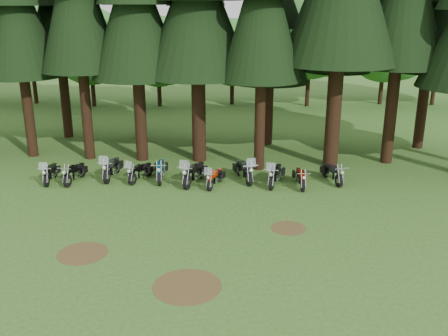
{
  "coord_description": "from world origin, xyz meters",
  "views": [
    {
      "loc": [
        2.86,
        -17.69,
        8.44
      ],
      "look_at": [
        1.7,
        5.0,
        1.0
      ],
      "focal_mm": 40.0,
      "sensor_mm": 36.0,
      "label": 1
    }
  ],
  "objects": [
    {
      "name": "decid_5",
      "position": [
        8.29,
        25.71,
        6.23
      ],
      "size": [
        8.45,
        8.21,
        10.56
      ],
      "color": "black",
      "rests_on": "ground"
    },
    {
      "name": "decid_2",
      "position": [
        -10.43,
        24.78,
        4.95
      ],
      "size": [
        6.72,
        6.53,
        8.4
      ],
      "color": "black",
      "rests_on": "ground"
    },
    {
      "name": "motorcycle_3",
      "position": [
        -2.56,
        5.8,
        0.44
      ],
      "size": [
        1.01,
        2.02,
        1.31
      ],
      "rotation": [
        0.0,
        0.0,
        -0.38
      ],
      "color": "black",
      "rests_on": "ground"
    },
    {
      "name": "decid_1",
      "position": [
        -15.99,
        25.76,
        5.83
      ],
      "size": [
        7.91,
        7.69,
        9.88
      ],
      "color": "black",
      "rests_on": "ground"
    },
    {
      "name": "motorcycle_1",
      "position": [
        -5.78,
        5.44,
        0.44
      ],
      "size": [
        0.45,
        2.14,
        0.87
      ],
      "rotation": [
        0.0,
        0.0,
        -0.15
      ],
      "color": "black",
      "rests_on": "ground"
    },
    {
      "name": "ground",
      "position": [
        0.0,
        0.0,
        0.0
      ],
      "size": [
        120.0,
        120.0,
        0.0
      ],
      "primitive_type": "plane",
      "color": "#315D1E",
      "rests_on": "ground"
    },
    {
      "name": "motorcycle_5",
      "position": [
        0.19,
        5.48,
        0.52
      ],
      "size": [
        1.02,
        2.44,
        1.56
      ],
      "rotation": [
        0.0,
        0.0,
        -0.3
      ],
      "color": "black",
      "rests_on": "ground"
    },
    {
      "name": "motorcycle_7",
      "position": [
        2.66,
        6.07,
        0.5
      ],
      "size": [
        1.03,
        2.35,
        1.5
      ],
      "rotation": [
        0.0,
        0.0,
        0.32
      ],
      "color": "black",
      "rests_on": "ground"
    },
    {
      "name": "motorcycle_8",
      "position": [
        4.19,
        5.55,
        0.49
      ],
      "size": [
        0.87,
        2.31,
        1.46
      ],
      "rotation": [
        0.0,
        0.0,
        -0.26
      ],
      "color": "black",
      "rests_on": "ground"
    },
    {
      "name": "dirt_patch_2",
      "position": [
        1.0,
        -4.0,
        0.01
      ],
      "size": [
        2.2,
        2.2,
        0.01
      ],
      "primitive_type": "cylinder",
      "color": "#4C3D1E",
      "rests_on": "ground"
    },
    {
      "name": "dirt_patch_0",
      "position": [
        -3.0,
        -2.0,
        0.01
      ],
      "size": [
        1.8,
        1.8,
        0.01
      ],
      "primitive_type": "cylinder",
      "color": "#4C3D1E",
      "rests_on": "ground"
    },
    {
      "name": "decid_4",
      "position": [
        1.58,
        26.32,
        4.37
      ],
      "size": [
        5.93,
        5.76,
        7.41
      ],
      "color": "black",
      "rests_on": "ground"
    },
    {
      "name": "decid_7",
      "position": [
        19.46,
        26.83,
        6.22
      ],
      "size": [
        8.44,
        8.2,
        10.55
      ],
      "color": "black",
      "rests_on": "ground"
    },
    {
      "name": "decid_6",
      "position": [
        14.85,
        27.01,
        5.2
      ],
      "size": [
        7.06,
        6.86,
        8.82
      ],
      "color": "black",
      "rests_on": "ground"
    },
    {
      "name": "motorcycle_0",
      "position": [
        -7.01,
        5.4,
        0.45
      ],
      "size": [
        0.5,
        2.12,
        1.33
      ],
      "rotation": [
        0.0,
        0.0,
        0.1
      ],
      "color": "black",
      "rests_on": "ground"
    },
    {
      "name": "decid_3",
      "position": [
        -4.71,
        25.13,
        4.51
      ],
      "size": [
        6.12,
        5.95,
        7.65
      ],
      "color": "black",
      "rests_on": "ground"
    },
    {
      "name": "motorcycle_9",
      "position": [
        5.41,
        5.36,
        0.42
      ],
      "size": [
        0.33,
        2.04,
        0.83
      ],
      "rotation": [
        0.0,
        0.0,
        0.06
      ],
      "color": "black",
      "rests_on": "ground"
    },
    {
      "name": "motorcycle_6",
      "position": [
        1.25,
        5.16,
        0.42
      ],
      "size": [
        0.8,
        1.96,
        1.25
      ],
      "rotation": [
        0.0,
        0.0,
        -0.29
      ],
      "color": "black",
      "rests_on": "ground"
    },
    {
      "name": "dirt_patch_1",
      "position": [
        4.5,
        0.5,
        0.01
      ],
      "size": [
        1.4,
        1.4,
        0.01
      ],
      "primitive_type": "cylinder",
      "color": "#4C3D1E",
      "rests_on": "ground"
    },
    {
      "name": "motorcycle_10",
      "position": [
        7.05,
        6.08,
        0.44
      ],
      "size": [
        0.75,
        2.07,
        0.87
      ],
      "rotation": [
        0.0,
        0.0,
        0.3
      ],
      "color": "black",
      "rests_on": "ground"
    },
    {
      "name": "motorcycle_2",
      "position": [
        -4.09,
        6.1,
        0.51
      ],
      "size": [
        0.46,
        2.43,
        1.53
      ],
      "rotation": [
        0.0,
        0.0,
        -0.04
      ],
      "color": "black",
      "rests_on": "ground"
    },
    {
      "name": "motorcycle_4",
      "position": [
        -1.56,
        5.95,
        0.48
      ],
      "size": [
        0.43,
        2.32,
        0.95
      ],
      "rotation": [
        0.0,
        0.0,
        0.11
      ],
      "color": "black",
      "rests_on": "ground"
    },
    {
      "name": "pine_back_4",
      "position": [
        4.04,
        13.25,
        8.25
      ],
      "size": [
        4.94,
        4.94,
        13.78
      ],
      "color": "black",
      "rests_on": "ground"
    }
  ]
}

